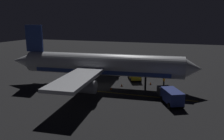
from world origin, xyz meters
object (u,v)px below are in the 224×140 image
(airliner, at_px, (99,65))
(catering_truck, at_px, (134,74))
(traffic_cone_under_wing, at_px, (132,79))
(traffic_cone_far, at_px, (150,83))
(ground_crew_worker, at_px, (164,81))
(traffic_cone_near_left, at_px, (122,85))
(baggage_truck, at_px, (170,96))
(traffic_cone_near_right, at_px, (111,89))

(airliner, relative_size, catering_truck, 6.27)
(traffic_cone_under_wing, relative_size, traffic_cone_far, 1.00)
(ground_crew_worker, relative_size, traffic_cone_under_wing, 3.16)
(traffic_cone_near_left, distance_m, traffic_cone_under_wing, 5.59)
(baggage_truck, distance_m, traffic_cone_near_right, 11.49)
(airliner, bearing_deg, traffic_cone_under_wing, 146.24)
(baggage_truck, bearing_deg, airliner, -108.40)
(catering_truck, bearing_deg, baggage_truck, 36.07)
(airliner, distance_m, ground_crew_worker, 13.26)
(traffic_cone_far, bearing_deg, airliner, -63.19)
(ground_crew_worker, bearing_deg, airliner, -66.24)
(traffic_cone_near_left, bearing_deg, catering_truck, 168.99)
(baggage_truck, relative_size, traffic_cone_near_left, 11.49)
(traffic_cone_near_left, distance_m, traffic_cone_far, 5.96)
(baggage_truck, xyz_separation_m, traffic_cone_near_left, (-6.15, -9.72, -0.96))
(baggage_truck, relative_size, traffic_cone_under_wing, 11.49)
(traffic_cone_near_right, relative_size, traffic_cone_far, 1.00)
(baggage_truck, distance_m, traffic_cone_near_left, 11.54)
(airliner, relative_size, baggage_truck, 5.92)
(traffic_cone_near_left, bearing_deg, traffic_cone_near_right, -23.88)
(traffic_cone_near_right, bearing_deg, ground_crew_worker, 125.61)
(traffic_cone_near_right, bearing_deg, airliner, -112.89)
(catering_truck, height_order, traffic_cone_far, catering_truck)
(traffic_cone_near_right, xyz_separation_m, traffic_cone_far, (-5.84, 6.33, 0.00))
(catering_truck, relative_size, ground_crew_worker, 3.43)
(ground_crew_worker, bearing_deg, traffic_cone_under_wing, -105.59)
(airliner, height_order, ground_crew_worker, airliner)
(ground_crew_worker, bearing_deg, traffic_cone_far, -78.33)
(ground_crew_worker, relative_size, traffic_cone_far, 3.16)
(ground_crew_worker, xyz_separation_m, traffic_cone_under_wing, (-1.95, -6.98, -0.64))
(baggage_truck, height_order, traffic_cone_under_wing, baggage_truck)
(baggage_truck, distance_m, traffic_cone_far, 10.35)
(catering_truck, distance_m, ground_crew_worker, 6.90)
(baggage_truck, relative_size, traffic_cone_far, 11.49)
(airliner, bearing_deg, traffic_cone_far, 116.81)
(catering_truck, height_order, traffic_cone_under_wing, catering_truck)
(traffic_cone_far, bearing_deg, catering_truck, -123.04)
(airliner, bearing_deg, ground_crew_worker, 113.76)
(traffic_cone_under_wing, distance_m, traffic_cone_far, 5.07)
(traffic_cone_far, bearing_deg, ground_crew_worker, 101.67)
(airliner, height_order, traffic_cone_under_wing, airliner)
(traffic_cone_near_left, xyz_separation_m, traffic_cone_near_right, (2.76, -1.22, 0.00))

